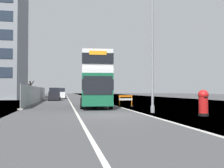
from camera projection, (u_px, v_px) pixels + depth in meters
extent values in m
cube|color=#424244|center=(108.00, 116.00, 16.70)|extent=(140.00, 280.00, 0.10)
cube|color=#B2AFA8|center=(145.00, 115.00, 17.18)|extent=(0.24, 196.00, 0.01)
cube|color=silver|center=(78.00, 116.00, 16.34)|extent=(0.16, 168.00, 0.01)
cube|color=#145638|center=(95.00, 90.00, 25.54)|extent=(3.28, 10.40, 2.69)
cube|color=silver|center=(95.00, 74.00, 25.58)|extent=(3.28, 10.40, 0.40)
cube|color=silver|center=(95.00, 65.00, 25.60)|extent=(3.25, 10.29, 1.55)
cube|color=black|center=(95.00, 86.00, 25.55)|extent=(3.31, 10.50, 0.86)
cube|color=black|center=(95.00, 65.00, 25.60)|extent=(3.30, 10.45, 0.85)
cube|color=black|center=(98.00, 85.00, 20.44)|extent=(2.33, 0.23, 1.48)
cube|color=orange|center=(98.00, 53.00, 20.51)|extent=(1.39, 0.16, 0.32)
cube|color=#145638|center=(95.00, 101.00, 25.51)|extent=(3.31, 10.50, 0.36)
cylinder|color=black|center=(82.00, 103.00, 22.21)|extent=(0.37, 1.02, 1.00)
cylinder|color=black|center=(111.00, 103.00, 22.50)|extent=(0.37, 1.02, 1.00)
cylinder|color=black|center=(82.00, 101.00, 28.16)|extent=(0.37, 1.02, 1.00)
cylinder|color=black|center=(105.00, 101.00, 28.44)|extent=(0.37, 1.02, 1.00)
cylinder|color=gray|center=(152.00, 53.00, 18.66)|extent=(0.18, 0.18, 8.72)
cylinder|color=gray|center=(153.00, 109.00, 18.56)|extent=(0.29, 0.29, 0.50)
cylinder|color=black|center=(203.00, 115.00, 16.15)|extent=(0.63, 0.63, 0.18)
cylinder|color=red|center=(203.00, 104.00, 16.17)|extent=(0.58, 0.58, 1.16)
sphere|color=red|center=(203.00, 95.00, 16.18)|extent=(0.65, 0.65, 0.65)
cube|color=black|center=(206.00, 97.00, 15.89)|extent=(0.22, 0.03, 0.07)
cube|color=orange|center=(126.00, 96.00, 25.79)|extent=(1.45, 0.24, 0.20)
cube|color=white|center=(126.00, 99.00, 25.78)|extent=(1.45, 0.24, 0.20)
cube|color=orange|center=(119.00, 101.00, 25.59)|extent=(0.08, 0.08, 1.05)
cube|color=black|center=(119.00, 106.00, 25.57)|extent=(0.19, 0.45, 0.08)
cube|color=orange|center=(132.00, 101.00, 25.97)|extent=(0.08, 0.08, 1.05)
cube|color=black|center=(132.00, 106.00, 25.96)|extent=(0.19, 0.45, 0.08)
cube|color=#A8AAAD|center=(24.00, 96.00, 22.93)|extent=(0.04, 3.26, 2.10)
cube|color=#A8AAAD|center=(29.00, 96.00, 26.27)|extent=(0.04, 3.26, 2.10)
cube|color=#A8AAAD|center=(33.00, 95.00, 29.61)|extent=(0.04, 3.26, 2.10)
cube|color=#A8AAAD|center=(36.00, 95.00, 32.95)|extent=(0.04, 3.26, 2.10)
cube|color=#A8AAAD|center=(38.00, 94.00, 36.29)|extent=(0.04, 3.26, 2.10)
cube|color=#A8AAAD|center=(40.00, 94.00, 39.63)|extent=(0.04, 3.26, 2.10)
cube|color=#A8AAAD|center=(42.00, 94.00, 42.97)|extent=(0.04, 3.26, 2.10)
cube|color=#A8AAAD|center=(44.00, 94.00, 46.31)|extent=(0.04, 3.26, 2.10)
cylinder|color=#939699|center=(20.00, 97.00, 21.26)|extent=(0.06, 0.06, 2.20)
cube|color=gray|center=(20.00, 109.00, 21.23)|extent=(0.44, 0.20, 0.12)
cylinder|color=#939699|center=(26.00, 96.00, 24.60)|extent=(0.06, 0.06, 2.20)
cube|color=gray|center=(26.00, 107.00, 24.57)|extent=(0.44, 0.20, 0.12)
cylinder|color=#939699|center=(31.00, 95.00, 27.94)|extent=(0.06, 0.06, 2.20)
cube|color=gray|center=(31.00, 105.00, 27.91)|extent=(0.44, 0.20, 0.12)
cylinder|color=#939699|center=(34.00, 95.00, 31.28)|extent=(0.06, 0.06, 2.20)
cube|color=gray|center=(34.00, 103.00, 31.25)|extent=(0.44, 0.20, 0.12)
cylinder|color=#939699|center=(37.00, 94.00, 34.62)|extent=(0.06, 0.06, 2.20)
cube|color=gray|center=(37.00, 102.00, 34.59)|extent=(0.44, 0.20, 0.12)
cylinder|color=#939699|center=(39.00, 94.00, 37.96)|extent=(0.06, 0.06, 2.20)
cube|color=gray|center=(39.00, 101.00, 37.93)|extent=(0.44, 0.20, 0.12)
cylinder|color=#939699|center=(41.00, 94.00, 41.30)|extent=(0.06, 0.06, 2.20)
cube|color=gray|center=(41.00, 100.00, 41.27)|extent=(0.44, 0.20, 0.12)
cylinder|color=#939699|center=(43.00, 94.00, 44.64)|extent=(0.06, 0.06, 2.20)
cube|color=gray|center=(43.00, 100.00, 44.61)|extent=(0.44, 0.20, 0.12)
cylinder|color=#939699|center=(45.00, 93.00, 47.98)|extent=(0.06, 0.06, 2.20)
cube|color=gray|center=(45.00, 99.00, 47.95)|extent=(0.44, 0.20, 0.12)
cube|color=black|center=(54.00, 95.00, 42.39)|extent=(1.75, 4.27, 1.27)
cube|color=black|center=(55.00, 90.00, 42.41)|extent=(1.61, 2.35, 0.65)
cylinder|color=black|center=(60.00, 98.00, 43.83)|extent=(0.20, 0.60, 0.60)
cylinder|color=black|center=(49.00, 98.00, 43.51)|extent=(0.20, 0.60, 0.60)
cylinder|color=black|center=(60.00, 99.00, 41.23)|extent=(0.20, 0.60, 0.60)
cylinder|color=black|center=(49.00, 99.00, 40.91)|extent=(0.20, 0.60, 0.60)
cube|color=silver|center=(61.00, 95.00, 52.07)|extent=(1.79, 4.49, 1.17)
cube|color=black|center=(61.00, 90.00, 52.10)|extent=(1.65, 2.47, 0.81)
cylinder|color=black|center=(65.00, 97.00, 53.59)|extent=(0.20, 0.60, 0.60)
cylinder|color=black|center=(56.00, 97.00, 53.26)|extent=(0.20, 0.60, 0.60)
cylinder|color=black|center=(65.00, 97.00, 50.86)|extent=(0.20, 0.60, 0.60)
cylinder|color=black|center=(56.00, 97.00, 50.53)|extent=(0.20, 0.60, 0.60)
cube|color=silver|center=(58.00, 94.00, 60.07)|extent=(1.74, 4.37, 1.22)
cube|color=black|center=(58.00, 90.00, 60.09)|extent=(1.60, 2.40, 0.65)
cylinder|color=black|center=(62.00, 96.00, 61.55)|extent=(0.20, 0.60, 0.60)
cylinder|color=black|center=(55.00, 96.00, 61.23)|extent=(0.20, 0.60, 0.60)
cylinder|color=black|center=(62.00, 96.00, 58.89)|extent=(0.20, 0.60, 0.60)
cylinder|color=black|center=(54.00, 96.00, 58.57)|extent=(0.20, 0.60, 0.60)
cylinder|color=#4C3D2D|center=(30.00, 89.00, 66.22)|extent=(0.32, 0.32, 4.09)
cylinder|color=#4C3D2D|center=(32.00, 83.00, 66.37)|extent=(1.06, 0.14, 1.19)
cylinder|color=#4C3D2D|center=(32.00, 83.00, 66.77)|extent=(0.94, 1.01, 1.27)
cylinder|color=#4C3D2D|center=(30.00, 83.00, 66.70)|extent=(0.45, 1.09, 1.34)
cylinder|color=#4C3D2D|center=(28.00, 84.00, 66.25)|extent=(1.19, 0.36, 1.17)
cylinder|color=#4C3D2D|center=(29.00, 85.00, 65.67)|extent=(0.39, 1.20, 1.05)
cylinder|color=#4C3D2D|center=(32.00, 84.00, 65.88)|extent=(1.19, 1.12, 1.53)
cylinder|color=#4C3D2D|center=(6.00, 89.00, 59.58)|extent=(0.34, 0.34, 3.87)
cylinder|color=#4C3D2D|center=(9.00, 85.00, 59.80)|extent=(1.65, 0.22, 1.29)
cylinder|color=#4C3D2D|center=(6.00, 83.00, 60.09)|extent=(0.16, 1.08, 1.56)
cylinder|color=#4C3D2D|center=(3.00, 80.00, 59.58)|extent=(1.44, 0.24, 1.58)
cylinder|color=#4C3D2D|center=(5.00, 80.00, 59.20)|extent=(0.13, 0.98, 0.89)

